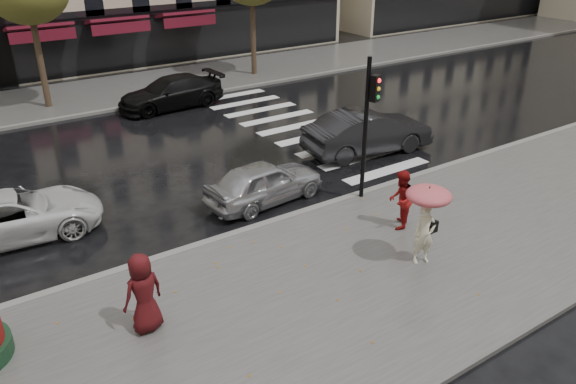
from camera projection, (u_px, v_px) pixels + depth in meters
ground at (317, 282)px, 13.44m from camera, size 160.00×160.00×0.00m
near_sidewalk at (330, 290)px, 13.04m from camera, size 90.00×7.00×0.12m
far_sidewalk at (87, 96)px, 27.61m from camera, size 90.00×6.00×0.12m
near_kerb at (253, 228)px, 15.65m from camera, size 90.00×0.25×0.14m
far_kerb at (106, 111)px, 25.36m from camera, size 90.00×0.25×0.14m
zebra_crossing at (295, 126)px, 23.62m from camera, size 3.60×11.75×0.01m
woman_umbrella at (427, 212)px, 13.44m from camera, size 1.09×1.09×2.10m
woman_red at (401, 200)px, 15.28m from camera, size 1.03×1.01×1.67m
man_burgundy at (143, 293)px, 11.36m from camera, size 0.96×0.72×1.77m
traffic_light at (369, 116)px, 16.20m from camera, size 0.32×0.42×4.31m
car_silver at (265, 182)px, 17.03m from camera, size 3.96×1.90×1.30m
car_darkgrey at (368, 132)px, 20.65m from camera, size 5.02×2.29×1.60m
car_white at (13, 216)px, 15.10m from camera, size 4.83×2.54×1.30m
car_black at (171, 93)px, 25.72m from camera, size 4.99×2.23×1.42m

